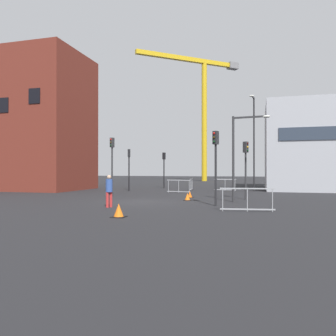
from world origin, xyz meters
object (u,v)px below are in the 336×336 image
Objects in this scene: construction_crane at (202,97)px; streetlamp_short at (240,148)px; traffic_light_median at (164,164)px; traffic_light_crosswalk at (112,157)px; traffic_light_verge at (216,156)px; traffic_light_near at (246,160)px; traffic_light_island at (129,163)px; pedestrian_walking at (109,189)px; traffic_cone_orange at (119,211)px; traffic_cone_striped at (190,195)px; traffic_cone_by_barrier at (187,197)px; streetlamp_tall at (254,137)px.

construction_crane reaches higher than streetlamp_short.
traffic_light_median is (-8.45, 13.24, -0.68)m from streetlamp_short.
traffic_light_verge is at bearing -30.05° from traffic_light_crosswalk.
construction_crane reaches higher than traffic_light_crosswalk.
traffic_light_near is 12.45m from traffic_light_island.
traffic_light_island is at bearing 107.78° from pedestrian_walking.
traffic_cone_orange is (-4.34, -7.64, -2.94)m from streetlamp_short.
traffic_light_median is at bearing 127.50° from traffic_light_near.
traffic_light_island is 2.31× the size of pedestrian_walking.
traffic_cone_orange is at bearing -95.02° from traffic_cone_striped.
traffic_cone_by_barrier is at bearing -81.80° from construction_crane.
traffic_light_island reaches higher than pedestrian_walking.
traffic_cone_orange is at bearing -58.63° from pedestrian_walking.
traffic_light_crosswalk is at bearing 161.92° from traffic_cone_by_barrier.
traffic_light_verge is 14.18m from traffic_light_island.
pedestrian_walking is (-6.53, -6.37, -1.56)m from traffic_light_near.
pedestrian_walking is at bearing -72.22° from traffic_light_island.
traffic_light_verge is 1.07× the size of traffic_light_median.
traffic_light_verge is at bearing -107.89° from traffic_light_near.
traffic_cone_by_barrier is (-3.21, 0.31, -2.98)m from streetlamp_short.
construction_crane is 5.29× the size of traffic_light_verge.
traffic_light_median is (1.91, 4.93, -0.05)m from traffic_light_island.
traffic_light_island is at bearing -165.74° from streetlamp_tall.
streetlamp_tall is 19.94m from traffic_cone_orange.
traffic_light_near is (-0.35, -9.25, -2.37)m from streetlamp_tall.
construction_crane is at bearing 98.20° from traffic_cone_by_barrier.
streetlamp_tall is 2.25× the size of traffic_light_island.
pedestrian_walking is 3.73m from traffic_cone_orange.
traffic_light_island is at bearing 138.91° from traffic_cone_striped.
streetlamp_tall reaches higher than traffic_cone_orange.
traffic_cone_striped is at bearing 116.56° from traffic_light_verge.
traffic_light_near is 8.16× the size of traffic_cone_striped.
pedestrian_walking is 2.99× the size of traffic_cone_orange.
pedestrian_walking is at bearing -113.77° from streetlamp_tall.
streetlamp_short is 1.20× the size of traffic_light_crosswalk.
construction_crane is 45.93× the size of traffic_cone_striped.
traffic_light_island is 6.14m from traffic_light_crosswalk.
construction_crane reaches higher than traffic_cone_orange.
traffic_light_verge is 6.59m from traffic_cone_orange.
traffic_light_near reaches higher than traffic_light_median.
pedestrian_walking is (-5.14, -2.09, -1.71)m from traffic_light_verge.
traffic_cone_striped is (-3.75, 0.44, -2.31)m from traffic_light_near.
traffic_cone_by_barrier is at bearing -18.08° from traffic_light_crosswalk.
traffic_light_verge reaches higher than traffic_cone_orange.
traffic_light_near is at bearing 72.11° from traffic_light_verge.
traffic_light_island is (-10.36, 8.31, -0.63)m from streetlamp_short.
traffic_light_island is at bearing 100.48° from traffic_light_crosswalk.
construction_crane is 40.70m from traffic_light_verge.
construction_crane is 30.04m from traffic_light_island.
traffic_light_median is at bearing 68.81° from traffic_light_island.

